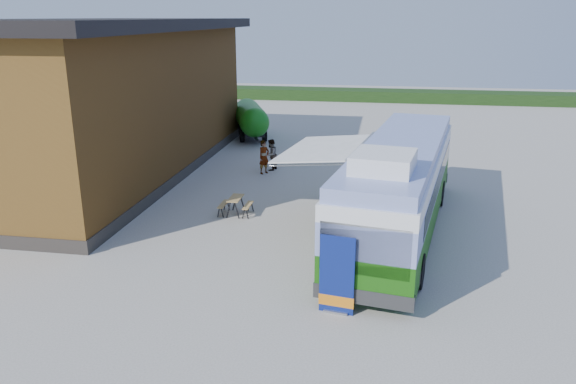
% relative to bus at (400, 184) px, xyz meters
% --- Properties ---
extents(ground, '(100.00, 100.00, 0.00)m').
position_rel_bus_xyz_m(ground, '(-3.71, -3.75, -1.87)').
color(ground, '#BCB7AD').
rests_on(ground, ground).
extents(barn, '(9.60, 21.20, 7.50)m').
position_rel_bus_xyz_m(barn, '(-14.21, 6.25, 1.72)').
color(barn, brown).
rests_on(barn, ground).
extents(hedge, '(40.00, 3.00, 1.00)m').
position_rel_bus_xyz_m(hedge, '(4.29, 34.25, -1.37)').
color(hedge, '#264419').
rests_on(hedge, ground).
extents(bus, '(4.70, 13.03, 3.92)m').
position_rel_bus_xyz_m(bus, '(0.00, 0.00, 0.00)').
color(bus, '#257513').
rests_on(bus, ground).
extents(awning, '(3.56, 5.01, 0.55)m').
position_rel_bus_xyz_m(awning, '(-2.55, 0.36, 0.97)').
color(awning, white).
rests_on(awning, ground).
extents(banner, '(0.96, 0.28, 2.22)m').
position_rel_bus_xyz_m(banner, '(-1.69, -6.19, -0.97)').
color(banner, navy).
rests_on(banner, ground).
extents(picnic_table, '(1.24, 1.11, 0.71)m').
position_rel_bus_xyz_m(picnic_table, '(-6.35, 1.00, -1.35)').
color(picnic_table, tan).
rests_on(picnic_table, ground).
extents(person_a, '(0.70, 0.74, 1.71)m').
position_rel_bus_xyz_m(person_a, '(-6.51, 7.22, -1.02)').
color(person_a, '#999999').
rests_on(person_a, ground).
extents(person_b, '(0.79, 0.92, 1.62)m').
position_rel_bus_xyz_m(person_b, '(-6.30, 7.93, -1.06)').
color(person_b, '#999999').
rests_on(person_b, ground).
extents(slurry_tanker, '(3.25, 5.89, 2.29)m').
position_rel_bus_xyz_m(slurry_tanker, '(-9.19, 15.63, -0.56)').
color(slurry_tanker, '#177A16').
rests_on(slurry_tanker, ground).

